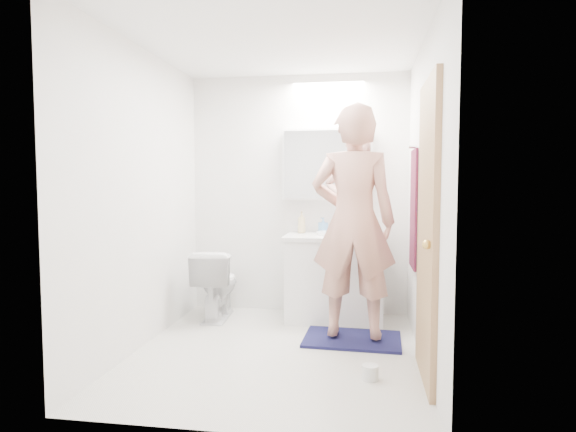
% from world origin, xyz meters
% --- Properties ---
extents(floor, '(2.50, 2.50, 0.00)m').
position_xyz_m(floor, '(0.00, 0.00, 0.00)').
color(floor, silver).
rests_on(floor, ground).
extents(ceiling, '(2.50, 2.50, 0.00)m').
position_xyz_m(ceiling, '(0.00, 0.00, 2.40)').
color(ceiling, white).
rests_on(ceiling, floor).
extents(wall_back, '(2.50, 0.00, 2.50)m').
position_xyz_m(wall_back, '(0.00, 1.25, 1.20)').
color(wall_back, white).
rests_on(wall_back, floor).
extents(wall_front, '(2.50, 0.00, 2.50)m').
position_xyz_m(wall_front, '(0.00, -1.25, 1.20)').
color(wall_front, white).
rests_on(wall_front, floor).
extents(wall_left, '(0.00, 2.50, 2.50)m').
position_xyz_m(wall_left, '(-1.10, 0.00, 1.20)').
color(wall_left, white).
rests_on(wall_left, floor).
extents(wall_right, '(0.00, 2.50, 2.50)m').
position_xyz_m(wall_right, '(1.10, 0.00, 1.20)').
color(wall_right, white).
rests_on(wall_right, floor).
extents(vanity_cabinet, '(0.90, 0.55, 0.78)m').
position_xyz_m(vanity_cabinet, '(0.39, 0.96, 0.39)').
color(vanity_cabinet, white).
rests_on(vanity_cabinet, floor).
extents(countertop, '(0.95, 0.58, 0.04)m').
position_xyz_m(countertop, '(0.39, 0.96, 0.80)').
color(countertop, silver).
rests_on(countertop, vanity_cabinet).
extents(sink_basin, '(0.36, 0.36, 0.03)m').
position_xyz_m(sink_basin, '(0.39, 0.99, 0.84)').
color(sink_basin, white).
rests_on(sink_basin, countertop).
extents(faucet, '(0.02, 0.02, 0.16)m').
position_xyz_m(faucet, '(0.39, 1.19, 0.90)').
color(faucet, white).
rests_on(faucet, countertop).
extents(medicine_cabinet, '(0.88, 0.14, 0.70)m').
position_xyz_m(medicine_cabinet, '(0.30, 1.18, 1.50)').
color(medicine_cabinet, white).
rests_on(medicine_cabinet, wall_back).
extents(mirror_panel, '(0.84, 0.01, 0.66)m').
position_xyz_m(mirror_panel, '(0.30, 1.10, 1.50)').
color(mirror_panel, silver).
rests_on(mirror_panel, medicine_cabinet).
extents(toilet, '(0.42, 0.69, 0.68)m').
position_xyz_m(toilet, '(-0.75, 0.85, 0.34)').
color(toilet, white).
rests_on(toilet, floor).
extents(bath_rug, '(0.82, 0.58, 0.02)m').
position_xyz_m(bath_rug, '(0.58, 0.36, 0.01)').
color(bath_rug, '#181542').
rests_on(bath_rug, floor).
extents(person, '(0.71, 0.49, 1.91)m').
position_xyz_m(person, '(0.58, 0.36, 1.00)').
color(person, tan).
rests_on(person, bath_rug).
extents(door, '(0.04, 0.80, 2.00)m').
position_xyz_m(door, '(1.08, -0.35, 1.00)').
color(door, tan).
rests_on(door, wall_right).
extents(door_knob, '(0.06, 0.06, 0.06)m').
position_xyz_m(door_knob, '(1.04, -0.65, 0.95)').
color(door_knob, gold).
rests_on(door_knob, door).
extents(towel, '(0.02, 0.42, 1.00)m').
position_xyz_m(towel, '(1.08, 0.55, 1.10)').
color(towel, '#171035').
rests_on(towel, wall_right).
extents(towel_hook, '(0.07, 0.02, 0.02)m').
position_xyz_m(towel_hook, '(1.07, 0.55, 1.62)').
color(towel_hook, silver).
rests_on(towel_hook, wall_right).
extents(soap_bottle_a, '(0.09, 0.09, 0.22)m').
position_xyz_m(soap_bottle_a, '(0.05, 1.11, 0.93)').
color(soap_bottle_a, tan).
rests_on(soap_bottle_a, countertop).
extents(soap_bottle_b, '(0.10, 0.10, 0.16)m').
position_xyz_m(soap_bottle_b, '(0.26, 1.15, 0.90)').
color(soap_bottle_b, '#5B90C3').
rests_on(soap_bottle_b, countertop).
extents(toothbrush_cup, '(0.11, 0.11, 0.09)m').
position_xyz_m(toothbrush_cup, '(0.62, 1.12, 0.86)').
color(toothbrush_cup, '#4550CF').
rests_on(toothbrush_cup, countertop).
extents(toilet_paper_roll, '(0.11, 0.11, 0.10)m').
position_xyz_m(toilet_paper_roll, '(0.72, -0.43, 0.05)').
color(toilet_paper_roll, silver).
rests_on(toilet_paper_roll, floor).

